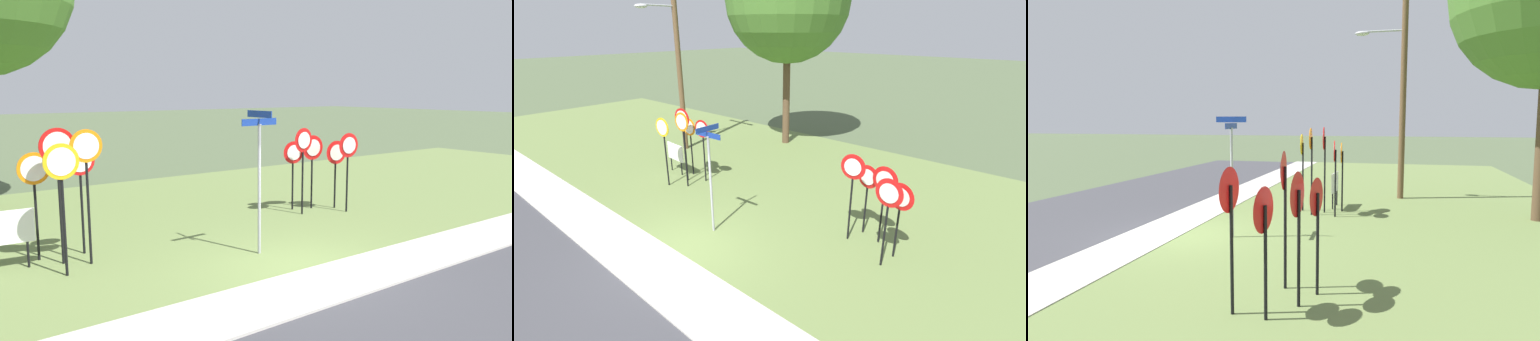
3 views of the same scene
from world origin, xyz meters
The scene contains 17 objects.
ground_plane centered at (0.00, 0.00, 0.00)m, with size 160.00×160.00×0.00m, color #4C5B3D.
road_asphalt centered at (0.00, -4.80, 0.01)m, with size 44.00×6.40×0.01m, color #3D3D42.
sidewalk_strip centered at (0.00, -0.80, 0.03)m, with size 44.00×1.60×0.06m, color #BCB7AD.
grass_median centered at (0.00, 6.00, 0.02)m, with size 44.00×12.00×0.04m, color olive.
stop_sign_near_left centered at (-4.27, 3.83, 1.74)m, with size 0.69×0.11×2.36m.
stop_sign_near_right centered at (-3.91, 3.28, 2.16)m, with size 0.76×0.12×2.89m.
stop_sign_far_left centered at (-3.43, 2.92, 2.10)m, with size 0.69×0.11×2.86m.
stop_sign_far_center centered at (-3.33, 3.72, 1.81)m, with size 0.67×0.12×2.46m.
stop_sign_far_right centered at (-4.06, 2.50, 1.96)m, with size 0.70×0.11×2.64m.
yield_sign_near_left centered at (3.11, 3.63, 1.95)m, with size 0.71×0.12×2.56m.
yield_sign_near_right centered at (4.47, 3.65, 1.60)m, with size 0.72×0.14×2.11m.
yield_sign_far_left centered at (4.40, 3.07, 1.82)m, with size 0.73×0.12×2.39m.
yield_sign_far_right centered at (3.86, 4.04, 1.74)m, with size 0.76×0.12×2.28m.
yield_sign_center centered at (3.26, 4.26, 1.60)m, with size 0.68×0.15×2.11m.
street_name_post centered at (-0.13, 1.42, 1.93)m, with size 0.96×0.82×3.21m.
utility_pole centered at (-7.43, 5.71, 4.95)m, with size 2.10×2.03×9.12m.
notice_board centered at (-4.94, 3.53, 0.87)m, with size 1.10×0.10×1.25m.
Camera 3 is at (10.93, 5.58, 3.15)m, focal length 31.48 mm.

